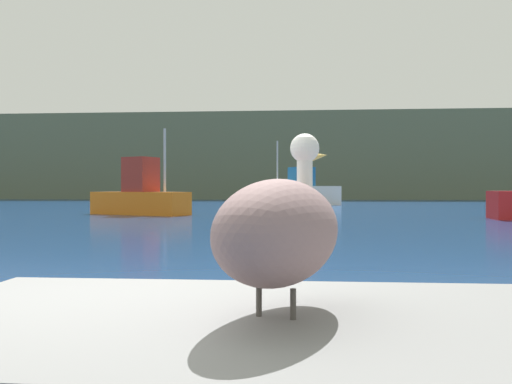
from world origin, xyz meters
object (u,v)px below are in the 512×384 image
at_px(fishing_boat_white, 300,192).
at_px(mooring_buoy, 308,220).
at_px(fishing_boat_orange, 140,196).
at_px(pelican, 281,230).

height_order(fishing_boat_white, mooring_buoy, fishing_boat_white).
distance_m(fishing_boat_white, fishing_boat_orange, 17.23).
xyz_separation_m(fishing_boat_white, fishing_boat_orange, (-7.54, -15.49, -0.06)).
xyz_separation_m(fishing_boat_white, mooring_buoy, (0.28, -26.09, -0.58)).
relative_size(fishing_boat_white, mooring_buoy, 8.35).
distance_m(fishing_boat_orange, mooring_buoy, 13.19).
xyz_separation_m(pelican, mooring_buoy, (0.30, 12.18, -0.65)).
bearing_deg(fishing_boat_orange, fishing_boat_white, 89.01).
height_order(pelican, mooring_buoy, pelican).
bearing_deg(fishing_boat_white, pelican, 63.31).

